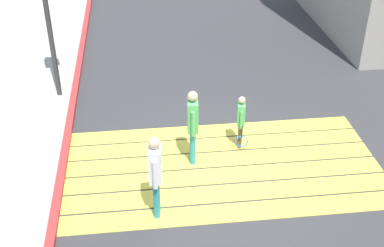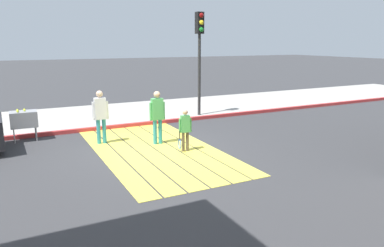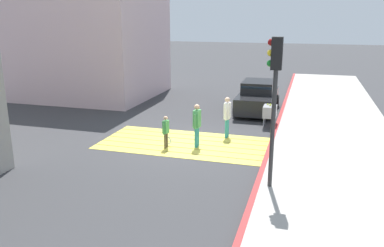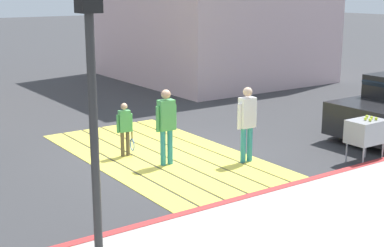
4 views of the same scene
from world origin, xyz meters
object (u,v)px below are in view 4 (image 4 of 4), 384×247
object	(u,v)px
pedestrian_adult_trailing	(247,119)
pedestrian_child_with_racket	(125,127)
pedestrian_adult_lead	(166,122)
tennis_ball_cart	(366,131)
traffic_light_corner	(89,41)

from	to	relation	value
pedestrian_adult_trailing	pedestrian_child_with_racket	distance (m)	2.73
pedestrian_adult_lead	pedestrian_adult_trailing	world-z (taller)	pedestrian_adult_trailing
tennis_ball_cart	pedestrian_adult_trailing	bearing A→B (deg)	54.74
traffic_light_corner	tennis_ball_cart	distance (m)	7.10
pedestrian_child_with_racket	pedestrian_adult_lead	bearing A→B (deg)	-158.86
pedestrian_adult_trailing	traffic_light_corner	bearing A→B (deg)	115.30
traffic_light_corner	pedestrian_child_with_racket	world-z (taller)	traffic_light_corner
traffic_light_corner	pedestrian_adult_trailing	xyz separation A→B (m)	(2.16, -4.57, -2.07)
tennis_ball_cart	pedestrian_child_with_racket	bearing A→B (deg)	50.12
pedestrian_adult_trailing	pedestrian_adult_lead	bearing A→B (deg)	61.73
pedestrian_adult_lead	pedestrian_child_with_racket	world-z (taller)	pedestrian_adult_lead
traffic_light_corner	pedestrian_adult_trailing	bearing A→B (deg)	-64.70
tennis_ball_cart	pedestrian_child_with_racket	xyz separation A→B (m)	(3.38, 4.04, -0.01)
traffic_light_corner	pedestrian_adult_lead	world-z (taller)	traffic_light_corner
traffic_light_corner	tennis_ball_cart	bearing A→B (deg)	-84.19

